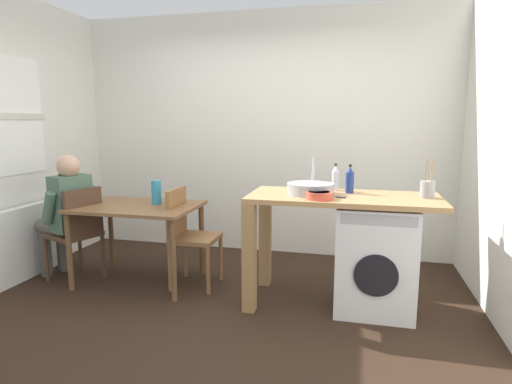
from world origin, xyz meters
name	(u,v)px	position (x,y,z in m)	size (l,w,h in m)	color
ground_plane	(214,312)	(0.00, 0.00, 0.00)	(5.46, 5.46, 0.00)	black
wall_back	(263,135)	(0.00, 1.75, 1.35)	(4.60, 0.10, 2.70)	silver
radiator	(25,242)	(-2.02, 0.30, 0.35)	(0.10, 0.80, 0.70)	white
dining_table	(137,215)	(-0.89, 0.45, 0.64)	(1.10, 0.76, 0.74)	brown
chair_person_seat	(78,229)	(-1.44, 0.33, 0.51)	(0.51, 0.51, 0.90)	#4C3323
chair_opposite	(188,231)	(-0.42, 0.50, 0.51)	(0.40, 0.40, 0.90)	olive
seated_person	(66,210)	(-1.60, 0.38, 0.67)	(0.56, 0.54, 1.20)	#595651
kitchen_counter	(316,214)	(0.76, 0.39, 0.76)	(1.50, 0.68, 0.92)	tan
washing_machine	(375,257)	(1.23, 0.38, 0.43)	(0.60, 0.61, 0.86)	white
sink_basin	(310,189)	(0.71, 0.39, 0.97)	(0.38, 0.38, 0.09)	#9EA0A5
tap	(313,174)	(0.71, 0.57, 1.06)	(0.02, 0.02, 0.28)	#B2B2B7
bottle_tall_green	(335,178)	(0.89, 0.64, 1.02)	(0.06, 0.06, 0.23)	silver
bottle_squat_brown	(350,180)	(1.01, 0.52, 1.03)	(0.07, 0.07, 0.24)	navy
mixing_bowl	(319,195)	(0.79, 0.19, 0.95)	(0.20, 0.20, 0.06)	#D84C38
utensil_crock	(427,189)	(1.60, 0.44, 0.99)	(0.11, 0.11, 0.30)	gray
vase	(156,192)	(-0.74, 0.55, 0.85)	(0.09, 0.09, 0.22)	teal
scissors	(336,197)	(0.92, 0.29, 0.92)	(0.15, 0.06, 0.01)	#B2B2B7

